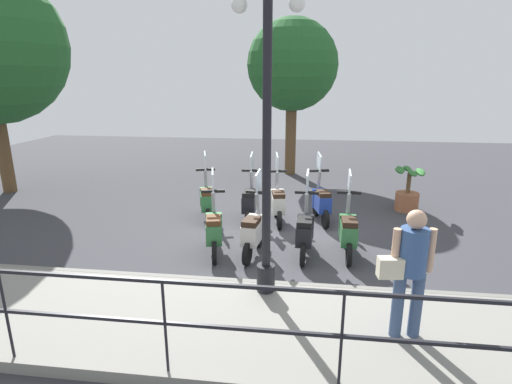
% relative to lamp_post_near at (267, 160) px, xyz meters
% --- Properties ---
extents(ground_plane, '(28.00, 28.00, 0.00)m').
position_rel_lamp_post_near_xyz_m(ground_plane, '(2.40, -0.03, -2.08)').
color(ground_plane, '#38383D').
extents(promenade_walkway, '(2.20, 20.00, 0.15)m').
position_rel_lamp_post_near_xyz_m(promenade_walkway, '(-0.75, -0.03, -2.01)').
color(promenade_walkway, gray).
rests_on(promenade_walkway, ground_plane).
extents(fence_railing, '(0.04, 16.03, 1.07)m').
position_rel_lamp_post_near_xyz_m(fence_railing, '(-1.80, -0.03, -1.17)').
color(fence_railing, black).
rests_on(fence_railing, promenade_walkway).
extents(lamp_post_near, '(0.26, 0.90, 4.36)m').
position_rel_lamp_post_near_xyz_m(lamp_post_near, '(0.00, 0.00, 0.00)').
color(lamp_post_near, black).
rests_on(lamp_post_near, promenade_walkway).
extents(pedestrian_with_bag, '(0.36, 0.64, 1.59)m').
position_rel_lamp_post_near_xyz_m(pedestrian_with_bag, '(-0.86, -1.74, -1.01)').
color(pedestrian_with_bag, '#384C70').
rests_on(pedestrian_with_bag, promenade_walkway).
extents(tree_distant, '(2.93, 2.93, 5.04)m').
position_rel_lamp_post_near_xyz_m(tree_distant, '(8.25, -0.00, 1.46)').
color(tree_distant, brown).
rests_on(tree_distant, ground_plane).
extents(potted_palm, '(1.06, 0.66, 1.05)m').
position_rel_lamp_post_near_xyz_m(potted_palm, '(4.57, -3.03, -1.64)').
color(potted_palm, '#9E5B3D').
rests_on(potted_palm, ground_plane).
extents(scooter_near_0, '(1.23, 0.44, 1.54)m').
position_rel_lamp_post_near_xyz_m(scooter_near_0, '(1.69, -1.32, -1.60)').
color(scooter_near_0, black).
rests_on(scooter_near_0, ground_plane).
extents(scooter_near_1, '(1.23, 0.44, 1.54)m').
position_rel_lamp_post_near_xyz_m(scooter_near_1, '(1.59, -0.55, -1.60)').
color(scooter_near_1, black).
rests_on(scooter_near_1, ground_plane).
extents(scooter_near_2, '(1.23, 0.45, 1.54)m').
position_rel_lamp_post_near_xyz_m(scooter_near_2, '(1.49, 0.38, -1.60)').
color(scooter_near_2, black).
rests_on(scooter_near_2, ground_plane).
extents(scooter_near_3, '(1.22, 0.50, 1.54)m').
position_rel_lamp_post_near_xyz_m(scooter_near_3, '(1.48, 1.11, -1.60)').
color(scooter_near_3, black).
rests_on(scooter_near_3, ground_plane).
extents(scooter_far_0, '(1.22, 0.50, 1.54)m').
position_rel_lamp_post_near_xyz_m(scooter_far_0, '(3.47, -0.90, -1.60)').
color(scooter_far_0, black).
rests_on(scooter_far_0, ground_plane).
extents(scooter_far_1, '(1.23, 0.47, 1.54)m').
position_rel_lamp_post_near_xyz_m(scooter_far_1, '(3.30, 0.07, -1.60)').
color(scooter_far_1, black).
rests_on(scooter_far_1, ground_plane).
extents(scooter_far_2, '(1.23, 0.44, 1.54)m').
position_rel_lamp_post_near_xyz_m(scooter_far_2, '(3.28, 0.69, -1.60)').
color(scooter_far_2, black).
rests_on(scooter_far_2, ground_plane).
extents(scooter_far_3, '(1.20, 0.54, 1.54)m').
position_rel_lamp_post_near_xyz_m(scooter_far_3, '(3.27, 1.68, -1.60)').
color(scooter_far_3, black).
rests_on(scooter_far_3, ground_plane).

